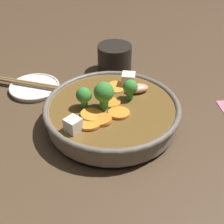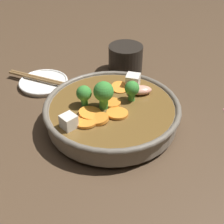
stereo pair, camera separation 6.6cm
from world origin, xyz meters
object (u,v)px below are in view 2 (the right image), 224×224
at_px(stirfry_bowl, 112,111).
at_px(chopsticks_pair, 43,79).
at_px(dark_mug, 126,59).
at_px(side_saucer, 44,83).

distance_m(stirfry_bowl, chopsticks_pair, 0.24).
bearing_deg(stirfry_bowl, dark_mug, -6.30).
relative_size(side_saucer, dark_mug, 1.11).
bearing_deg(dark_mug, chopsticks_pair, 111.84).
bearing_deg(side_saucer, chopsticks_pair, 180.00).
xyz_separation_m(stirfry_bowl, dark_mug, (0.24, -0.03, 0.00)).
height_order(dark_mug, chopsticks_pair, dark_mug).
height_order(stirfry_bowl, dark_mug, stirfry_bowl).
bearing_deg(chopsticks_pair, side_saucer, 0.00).
xyz_separation_m(stirfry_bowl, side_saucer, (0.16, 0.18, -0.03)).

